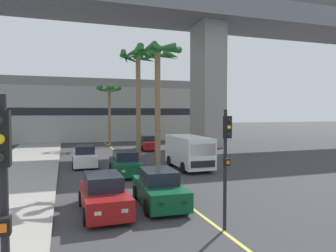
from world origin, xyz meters
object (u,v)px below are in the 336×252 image
object	(u,v)px
delivery_van	(189,151)
traffic_light_left_sidewalk_corner	(3,202)
car_queue_fourth	(148,143)
car_queue_fifth	(126,164)
palm_tree_near_median	(157,69)
traffic_light_median_near	(226,153)
car_queue_third	(159,189)
palm_tree_mid_median	(109,96)
car_queue_front	(85,157)
palm_tree_far_median	(138,72)
car_queue_second	(104,195)

from	to	relation	value
delivery_van	traffic_light_left_sidewalk_corner	xyz separation A→B (m)	(-9.40, -16.42, 1.58)
car_queue_fourth	car_queue_fifth	distance (m)	13.92
palm_tree_near_median	traffic_light_median_near	bearing A→B (deg)	-92.06
car_queue_third	palm_tree_mid_median	xyz separation A→B (m)	(1.15, 24.39, 5.27)
car_queue_front	traffic_light_left_sidewalk_corner	size ratio (longest dim) A/B	0.99
traffic_light_median_near	palm_tree_mid_median	distance (m)	28.23
car_queue_front	delivery_van	world-z (taller)	delivery_van
car_queue_fifth	palm_tree_mid_median	distance (m)	18.10
traffic_light_left_sidewalk_corner	palm_tree_mid_median	xyz separation A→B (m)	(5.92, 32.87, 3.13)
car_queue_fourth	palm_tree_far_median	world-z (taller)	palm_tree_far_median
car_queue_fifth	traffic_light_left_sidewalk_corner	world-z (taller)	traffic_light_left_sidewalk_corner
car_queue_second	car_queue_fifth	bearing A→B (deg)	72.80
car_queue_front	palm_tree_mid_median	distance (m)	14.54
delivery_van	traffic_light_left_sidewalk_corner	world-z (taller)	traffic_light_left_sidewalk_corner
car_queue_second	traffic_light_median_near	world-z (taller)	traffic_light_median_near
car_queue_fourth	delivery_van	bearing A→B (deg)	-90.34
car_queue_second	palm_tree_near_median	size ratio (longest dim) A/B	0.49
car_queue_second	palm_tree_mid_median	xyz separation A→B (m)	(3.62, 24.69, 5.27)
delivery_van	palm_tree_near_median	distance (m)	6.61
palm_tree_near_median	traffic_light_left_sidewalk_corner	bearing A→B (deg)	-114.08
car_queue_second	traffic_light_left_sidewalk_corner	size ratio (longest dim) A/B	0.98
car_queue_third	palm_tree_far_median	bearing A→B (deg)	81.23
car_queue_front	traffic_light_left_sidewalk_corner	world-z (taller)	traffic_light_left_sidewalk_corner
car_queue_front	car_queue_second	distance (m)	11.64
car_queue_fourth	palm_tree_mid_median	distance (m)	7.63
car_queue_front	palm_tree_near_median	xyz separation A→B (m)	(4.17, -5.42, 6.11)
palm_tree_mid_median	car_queue_front	bearing A→B (deg)	-105.65
palm_tree_far_median	palm_tree_near_median	bearing A→B (deg)	-92.28
car_queue_front	traffic_light_median_near	bearing A→B (deg)	-75.68
palm_tree_near_median	car_queue_fifth	bearing A→B (deg)	146.60
car_queue_front	traffic_light_left_sidewalk_corner	bearing A→B (deg)	-96.51
car_queue_third	traffic_light_median_near	world-z (taller)	traffic_light_median_near
palm_tree_far_median	traffic_light_median_near	bearing A→B (deg)	-92.15
car_queue_second	car_queue_fifth	distance (m)	7.78
car_queue_second	car_queue_front	bearing A→B (deg)	90.20
traffic_light_left_sidewalk_corner	palm_tree_far_median	size ratio (longest dim) A/B	0.45
car_queue_front	delivery_van	xyz separation A→B (m)	(7.14, -3.40, 0.57)
car_queue_fifth	car_queue_second	bearing A→B (deg)	-107.20
traffic_light_left_sidewalk_corner	delivery_van	bearing A→B (deg)	60.21
car_queue_second	delivery_van	distance (m)	10.89
traffic_light_median_near	palm_tree_far_median	size ratio (longest dim) A/B	0.45
car_queue_third	car_queue_fourth	world-z (taller)	same
delivery_van	palm_tree_far_median	distance (m)	8.10
car_queue_second	traffic_light_left_sidewalk_corner	bearing A→B (deg)	-105.72
traffic_light_left_sidewalk_corner	palm_tree_far_median	xyz separation A→B (m)	(6.69, 20.97, 4.55)
car_queue_front	palm_tree_mid_median	world-z (taller)	palm_tree_mid_median
car_queue_front	traffic_light_median_near	distance (m)	15.60
palm_tree_mid_median	car_queue_second	bearing A→B (deg)	-98.33
palm_tree_mid_median	car_queue_fourth	bearing A→B (deg)	-49.90
car_queue_second	palm_tree_near_median	bearing A→B (deg)	56.42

